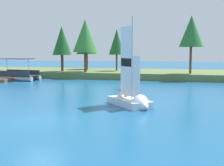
{
  "coord_description": "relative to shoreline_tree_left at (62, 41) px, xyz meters",
  "views": [
    {
      "loc": [
        7.57,
        -14.43,
        3.77
      ],
      "look_at": [
        2.0,
        8.78,
        1.2
      ],
      "focal_mm": 46.85,
      "sensor_mm": 36.0,
      "label": 1
    }
  ],
  "objects": [
    {
      "name": "ground_plane",
      "position": [
        9.57,
        -25.64,
        -5.34
      ],
      "size": [
        200.0,
        200.0,
        0.0
      ],
      "primitive_type": "plane",
      "color": "#195684"
    },
    {
      "name": "sailboat",
      "position": [
        14.02,
        -20.6,
        -4.9
      ],
      "size": [
        3.92,
        4.25,
        6.6
      ],
      "rotation": [
        0.0,
        0.0,
        -0.87
      ],
      "color": "silver",
      "rests_on": "ground"
    },
    {
      "name": "shoreline_tree_centre",
      "position": [
        3.6,
        0.0,
        0.66
      ],
      "size": [
        3.55,
        3.55,
        7.47
      ],
      "color": "brown",
      "rests_on": "shore_bank"
    },
    {
      "name": "wooden_dock",
      "position": [
        -4.86,
        -5.33,
        -5.14
      ],
      "size": [
        1.97,
        6.88,
        0.4
      ],
      "primitive_type": "cube",
      "color": "brown",
      "rests_on": "ground"
    },
    {
      "name": "shoreline_tree_right",
      "position": [
        18.22,
        -0.39,
        1.05
      ],
      "size": [
        3.1,
        3.1,
        7.55
      ],
      "color": "brown",
      "rests_on": "shore_bank"
    },
    {
      "name": "pontoon_boat",
      "position": [
        -4.05,
        -5.39,
        -4.64
      ],
      "size": [
        5.97,
        3.13,
        2.86
      ],
      "rotation": [
        0.0,
        0.0,
        -0.12
      ],
      "color": "#B2B2B7",
      "rests_on": "ground"
    },
    {
      "name": "shore_bank",
      "position": [
        9.57,
        3.44,
        -4.89
      ],
      "size": [
        80.0,
        11.66,
        0.89
      ],
      "primitive_type": "cube",
      "color": "#5B703D",
      "rests_on": "ground"
    },
    {
      "name": "shoreline_tree_left",
      "position": [
        0.0,
        0.0,
        0.0
      ],
      "size": [
        2.76,
        2.76,
        6.58
      ],
      "color": "brown",
      "rests_on": "shore_bank"
    },
    {
      "name": "shoreline_tree_midright",
      "position": [
        7.58,
        2.8,
        -0.14
      ],
      "size": [
        2.34,
        2.34,
        6.22
      ],
      "color": "brown",
      "rests_on": "shore_bank"
    },
    {
      "name": "shoreline_tree_midleft",
      "position": [
        1.84,
        5.78,
        -0.18
      ],
      "size": [
        3.33,
        3.33,
        6.14
      ],
      "color": "brown",
      "rests_on": "shore_bank"
    }
  ]
}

